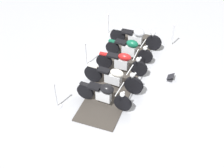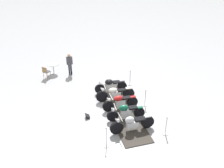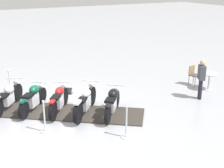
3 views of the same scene
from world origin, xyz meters
name	(u,v)px [view 3 (image 3 of 3)]	position (x,y,z in m)	size (l,w,h in m)	color
ground_plane	(60,112)	(0.00, 0.00, 0.00)	(80.00, 80.00, 0.00)	#A8AAB2
display_platform	(60,112)	(0.00, 0.00, 0.02)	(6.08, 1.46, 0.04)	#38332D
motorcycle_black	(113,101)	(-1.13, -1.59, 0.54)	(1.64, 1.44, 0.92)	black
motorcycle_cream	(86,101)	(-0.56, -0.80, 0.50)	(1.85, 1.64, 1.03)	black
motorcycle_maroon	(59,99)	(0.02, -0.02, 0.51)	(1.76, 1.32, 0.96)	black
motorcycle_forest	(33,98)	(0.61, 0.76, 0.51)	(1.64, 1.45, 0.90)	black
motorcycle_chrome	(8,97)	(1.18, 1.54, 0.50)	(1.94, 1.48, 1.00)	black
stanchion_left_mid	(45,122)	(-1.21, 0.90, 0.35)	(0.32, 0.32, 1.08)	silver
stanchion_left_front	(126,127)	(-2.75, -1.18, 0.35)	(0.32, 0.32, 1.06)	silver
stanchion_right_rear	(10,87)	(2.75, 1.18, 0.33)	(0.34, 0.34, 1.07)	silver
info_placard	(68,92)	(1.70, -0.97, 0.07)	(0.39, 0.41, 0.23)	#333338
cafe_table	(209,77)	(-0.75, -6.55, 0.56)	(0.77, 0.77, 0.75)	#B7B7BC
cafe_chair_near_table	(194,74)	(0.05, -6.39, 0.53)	(0.47, 0.47, 0.89)	olive
bystander_person	(201,76)	(-1.38, -5.45, 0.96)	(0.46, 0.38, 1.61)	#23232D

